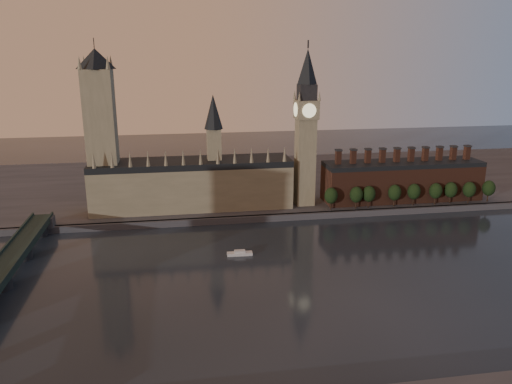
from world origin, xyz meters
TOP-DOWN VIEW (x-y plane):
  - ground at (0.00, 0.00)m, footprint 900.00×900.00m
  - north_bank at (0.00, 178.04)m, footprint 900.00×182.00m
  - palace_of_westminster at (-64.41, 114.91)m, footprint 130.00×30.30m
  - victoria_tower at (-120.00, 115.00)m, footprint 24.00×24.00m
  - big_ben at (10.00, 110.00)m, footprint 15.00×15.00m
  - chimney_block at (80.00, 110.00)m, footprint 110.00×25.00m
  - embankment_tree_0 at (24.07, 94.67)m, footprint 8.60×8.60m
  - embankment_tree_1 at (41.25, 94.33)m, footprint 8.60×8.60m
  - embankment_tree_2 at (50.03, 94.63)m, footprint 8.60×8.60m
  - embankment_tree_3 at (68.23, 94.95)m, footprint 8.60×8.60m
  - embankment_tree_4 at (82.14, 95.23)m, footprint 8.60×8.60m
  - embankment_tree_5 at (97.43, 94.50)m, footprint 8.60×8.60m
  - embankment_tree_6 at (108.82, 95.20)m, footprint 8.60×8.60m
  - embankment_tree_7 at (121.63, 93.76)m, footprint 8.60×8.60m
  - embankment_tree_8 at (136.95, 94.98)m, footprint 8.60×8.60m
  - river_boat at (-43.58, 38.36)m, footprint 13.51×4.27m

SIDE VIEW (x-z plane):
  - ground at x=0.00m, z-range 0.00..0.00m
  - river_boat at x=-43.58m, z-range -0.31..2.36m
  - north_bank at x=0.00m, z-range 0.00..4.00m
  - embankment_tree_0 at x=24.07m, z-range 6.03..20.91m
  - embankment_tree_1 at x=41.25m, z-range 6.03..20.91m
  - embankment_tree_2 at x=50.03m, z-range 6.03..20.91m
  - embankment_tree_3 at x=68.23m, z-range 6.03..20.91m
  - embankment_tree_4 at x=82.14m, z-range 6.03..20.91m
  - embankment_tree_5 at x=97.43m, z-range 6.03..20.91m
  - embankment_tree_6 at x=108.82m, z-range 6.03..20.91m
  - embankment_tree_7 at x=121.63m, z-range 6.03..20.91m
  - embankment_tree_8 at x=136.95m, z-range 6.03..20.91m
  - chimney_block at x=80.00m, z-range -0.68..36.32m
  - palace_of_westminster at x=-64.41m, z-range -15.37..58.63m
  - big_ben at x=10.00m, z-range 3.33..110.33m
  - victoria_tower at x=-120.00m, z-range 5.09..113.09m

